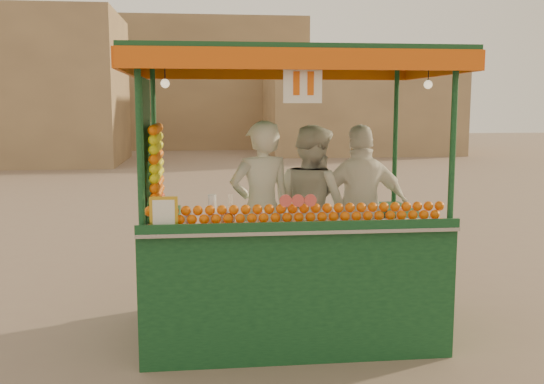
{
  "coord_description": "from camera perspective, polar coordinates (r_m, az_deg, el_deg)",
  "views": [
    {
      "loc": [
        -0.77,
        -6.26,
        2.32
      ],
      "look_at": [
        -0.06,
        -0.05,
        1.45
      ],
      "focal_mm": 40.79,
      "sensor_mm": 36.0,
      "label": 1
    }
  ],
  "objects": [
    {
      "name": "ground",
      "position": [
        6.72,
        0.48,
        -12.23
      ],
      "size": [
        90.0,
        90.0,
        0.0
      ],
      "primitive_type": "plane",
      "color": "#745E53",
      "rests_on": "ground"
    },
    {
      "name": "building_center",
      "position": [
        36.3,
        -8.61,
        9.72
      ],
      "size": [
        14.0,
        7.0,
        7.0
      ],
      "primitive_type": "cube",
      "color": "#A3855C",
      "rests_on": "ground"
    },
    {
      "name": "building_right",
      "position": [
        31.24,
        7.94,
        8.2
      ],
      "size": [
        9.0,
        6.0,
        5.0
      ],
      "primitive_type": "cube",
      "color": "#A3855C",
      "rests_on": "ground"
    },
    {
      "name": "vendor_left",
      "position": [
        6.42,
        -1.01,
        -1.63
      ],
      "size": [
        0.76,
        0.59,
        1.84
      ],
      "rotation": [
        0.0,
        0.0,
        3.38
      ],
      "color": "silver",
      "rests_on": "ground"
    },
    {
      "name": "juice_cart",
      "position": [
        6.18,
        0.86,
        -5.12
      ],
      "size": [
        3.12,
        2.02,
        2.84
      ],
      "color": "#0E361C",
      "rests_on": "ground"
    },
    {
      "name": "vendor_right",
      "position": [
        6.66,
        8.26,
        -1.55
      ],
      "size": [
        1.07,
        0.47,
        1.8
      ],
      "rotation": [
        0.0,
        0.0,
        3.18
      ],
      "color": "white",
      "rests_on": "ground"
    },
    {
      "name": "vendor_middle",
      "position": [
        6.66,
        3.69,
        -1.51
      ],
      "size": [
        1.06,
        1.1,
        1.79
      ],
      "rotation": [
        0.0,
        0.0,
        2.21
      ],
      "color": "beige",
      "rests_on": "ground"
    }
  ]
}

